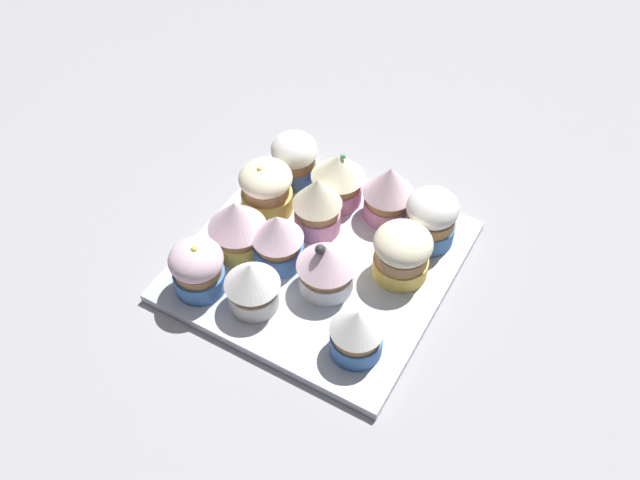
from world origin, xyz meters
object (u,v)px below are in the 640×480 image
(cupcake_6, at_px, (266,188))
(cupcake_7, at_px, (326,266))
(cupcake_0, at_px, (431,217))
(cupcake_10, at_px, (357,331))
(cupcake_9, at_px, (237,225))
(cupcake_3, at_px, (294,158))
(cupcake_5, at_px, (317,204))
(cupcake_2, at_px, (338,177))
(cupcake_8, at_px, (278,239))
(baking_tray, at_px, (320,261))
(cupcake_11, at_px, (252,284))
(cupcake_12, at_px, (197,267))
(cupcake_4, at_px, (402,252))
(cupcake_1, at_px, (389,191))

(cupcake_6, height_order, cupcake_7, same)
(cupcake_0, height_order, cupcake_10, cupcake_0)
(cupcake_9, bearing_deg, cupcake_0, -146.64)
(cupcake_3, bearing_deg, cupcake_0, 176.45)
(cupcake_5, distance_m, cupcake_7, 0.09)
(cupcake_2, bearing_deg, cupcake_10, 123.63)
(cupcake_5, height_order, cupcake_6, cupcake_5)
(cupcake_5, height_order, cupcake_8, cupcake_5)
(baking_tray, height_order, cupcake_0, cupcake_0)
(cupcake_3, bearing_deg, cupcake_11, 108.40)
(cupcake_3, distance_m, cupcake_5, 0.09)
(baking_tray, height_order, cupcake_12, cupcake_12)
(cupcake_4, bearing_deg, cupcake_0, -96.63)
(baking_tray, xyz_separation_m, cupcake_3, (0.09, -0.10, 0.04))
(cupcake_3, distance_m, cupcake_10, 0.26)
(baking_tray, bearing_deg, cupcake_4, -163.74)
(cupcake_3, bearing_deg, cupcake_5, 138.21)
(cupcake_7, bearing_deg, cupcake_12, 30.03)
(cupcake_3, bearing_deg, cupcake_4, 157.99)
(cupcake_6, bearing_deg, cupcake_7, 150.13)
(cupcake_4, distance_m, cupcake_5, 0.11)
(cupcake_5, xyz_separation_m, cupcake_11, (0.00, 0.13, -0.01))
(baking_tray, relative_size, cupcake_10, 4.47)
(cupcake_5, bearing_deg, cupcake_11, 88.27)
(cupcake_10, xyz_separation_m, cupcake_12, (0.19, 0.01, 0.00))
(cupcake_1, relative_size, cupcake_11, 1.15)
(cupcake_12, bearing_deg, cupcake_0, -135.06)
(cupcake_9, distance_m, cupcake_10, 0.19)
(cupcake_5, distance_m, cupcake_8, 0.07)
(cupcake_1, relative_size, cupcake_5, 0.96)
(cupcake_0, xyz_separation_m, cupcake_9, (0.18, 0.12, 0.00))
(cupcake_5, xyz_separation_m, cupcake_6, (0.07, 0.00, -0.01))
(cupcake_1, bearing_deg, cupcake_6, 25.37)
(cupcake_8, bearing_deg, cupcake_10, 154.35)
(cupcake_4, xyz_separation_m, cupcake_9, (0.18, 0.06, 0.00))
(cupcake_4, height_order, cupcake_11, cupcake_4)
(cupcake_3, bearing_deg, cupcake_10, 134.62)
(cupcake_11, bearing_deg, cupcake_6, -63.29)
(cupcake_1, relative_size, cupcake_12, 1.11)
(cupcake_0, xyz_separation_m, cupcake_10, (0.00, 0.18, -0.00))
(cupcake_7, bearing_deg, cupcake_8, -5.45)
(cupcake_3, height_order, cupcake_6, cupcake_6)
(cupcake_4, xyz_separation_m, cupcake_10, (-0.00, 0.11, -0.00))
(cupcake_3, bearing_deg, cupcake_2, 174.55)
(cupcake_0, bearing_deg, cupcake_10, 89.15)
(cupcake_2, relative_size, cupcake_3, 1.06)
(cupcake_9, bearing_deg, cupcake_1, -133.23)
(cupcake_0, bearing_deg, cupcake_8, 40.15)
(cupcake_7, bearing_deg, cupcake_9, 0.55)
(cupcake_8, bearing_deg, cupcake_9, 8.48)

